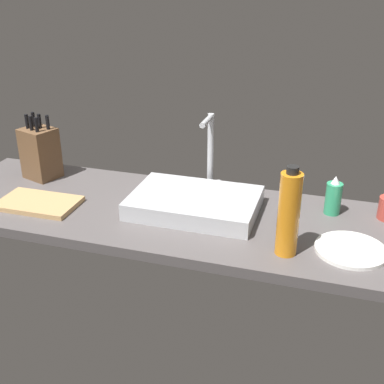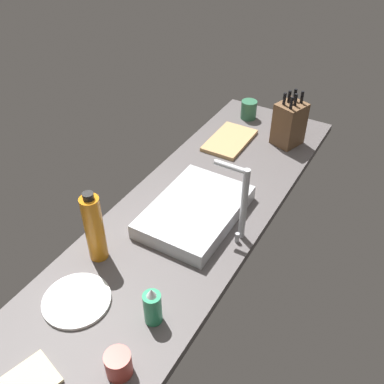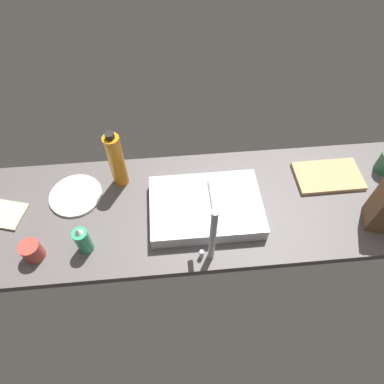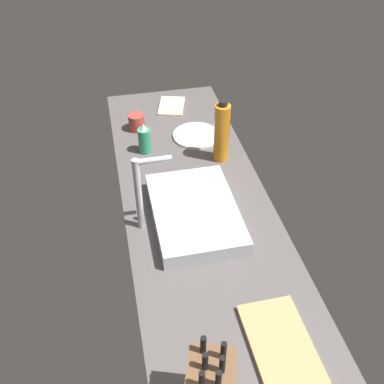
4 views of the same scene
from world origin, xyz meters
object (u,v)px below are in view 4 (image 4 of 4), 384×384
object	(u,v)px
dish_towel	(172,106)
sink_basin	(195,213)
faucet	(142,189)
cutting_board	(280,343)
dinner_plate	(196,135)
soap_bottle	(144,140)
coffee_mug	(136,122)
water_bottle	(222,133)

from	to	relation	value
dish_towel	sink_basin	bearing A→B (deg)	175.87
faucet	cutting_board	size ratio (longest dim) A/B	1.06
dinner_plate	soap_bottle	bearing A→B (deg)	105.39
dish_towel	coffee_mug	distance (cm)	26.11
dinner_plate	dish_towel	size ratio (longest dim) A/B	1.18
sink_basin	dish_towel	distance (cm)	82.27
soap_bottle	coffee_mug	size ratio (longest dim) A/B	1.82
sink_basin	coffee_mug	size ratio (longest dim) A/B	5.70
soap_bottle	water_bottle	size ratio (longest dim) A/B	0.50
water_bottle	dinner_plate	size ratio (longest dim) A/B	1.30
faucet	sink_basin	bearing A→B (deg)	-91.29
sink_basin	cutting_board	world-z (taller)	sink_basin
water_bottle	sink_basin	bearing A→B (deg)	151.06
sink_basin	faucet	world-z (taller)	faucet
faucet	dinner_plate	size ratio (longest dim) A/B	1.39
water_bottle	dinner_plate	distance (cm)	23.71
sink_basin	dish_towel	size ratio (longest dim) A/B	2.42
dish_towel	coffee_mug	bearing A→B (deg)	130.79
faucet	coffee_mug	distance (cm)	66.23
dish_towel	faucet	bearing A→B (deg)	163.39
sink_basin	cutting_board	size ratio (longest dim) A/B	1.55
faucet	soap_bottle	size ratio (longest dim) A/B	2.12
coffee_mug	sink_basin	bearing A→B (deg)	-168.13
water_bottle	dinner_plate	bearing A→B (deg)	19.19
cutting_board	soap_bottle	size ratio (longest dim) A/B	2.01
dinner_plate	water_bottle	bearing A→B (deg)	-160.81
dinner_plate	coffee_mug	bearing A→B (deg)	65.49
water_bottle	dish_towel	xyz separation A→B (cm)	(47.71, 13.05, -12.70)
dish_towel	soap_bottle	bearing A→B (deg)	153.00
dinner_plate	dish_towel	distance (cm)	29.52
coffee_mug	faucet	bearing A→B (deg)	175.82
cutting_board	dish_towel	size ratio (longest dim) A/B	1.55
faucet	dish_towel	size ratio (longest dim) A/B	1.64
faucet	water_bottle	xyz separation A→B (cm)	(33.89, -37.39, -3.98)
sink_basin	water_bottle	world-z (taller)	water_bottle
faucet	dish_towel	distance (cm)	86.78
water_bottle	coffee_mug	xyz separation A→B (cm)	(30.80, 32.66, -9.43)
sink_basin	water_bottle	size ratio (longest dim) A/B	1.57
soap_bottle	dish_towel	distance (cm)	40.31
sink_basin	dinner_plate	distance (cm)	54.69
faucet	water_bottle	bearing A→B (deg)	-47.81
water_bottle	dish_towel	world-z (taller)	water_bottle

